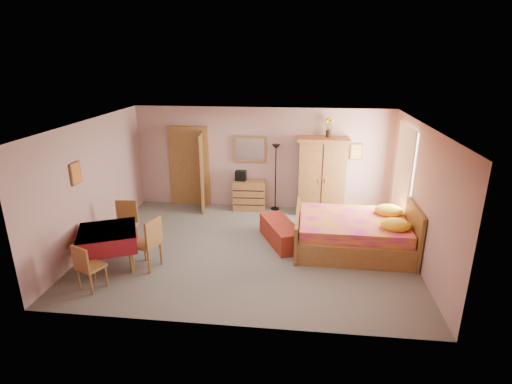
# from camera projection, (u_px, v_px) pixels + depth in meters

# --- Properties ---
(floor) EXTENTS (6.50, 6.50, 0.00)m
(floor) POSITION_uv_depth(u_px,v_px,m) (250.00, 249.00, 8.28)
(floor) COLOR slate
(floor) RESTS_ON ground
(ceiling) EXTENTS (6.50, 6.50, 0.00)m
(ceiling) POSITION_uv_depth(u_px,v_px,m) (249.00, 123.00, 7.43)
(ceiling) COLOR brown
(ceiling) RESTS_ON wall_back
(wall_back) EXTENTS (6.50, 0.10, 2.60)m
(wall_back) POSITION_uv_depth(u_px,v_px,m) (262.00, 159.00, 10.21)
(wall_back) COLOR tan
(wall_back) RESTS_ON floor
(wall_front) EXTENTS (6.50, 0.10, 2.60)m
(wall_front) POSITION_uv_depth(u_px,v_px,m) (226.00, 247.00, 5.51)
(wall_front) COLOR tan
(wall_front) RESTS_ON floor
(wall_left) EXTENTS (0.10, 5.00, 2.60)m
(wall_left) POSITION_uv_depth(u_px,v_px,m) (93.00, 184.00, 8.20)
(wall_left) COLOR tan
(wall_left) RESTS_ON floor
(wall_right) EXTENTS (0.10, 5.00, 2.60)m
(wall_right) POSITION_uv_depth(u_px,v_px,m) (420.00, 196.00, 7.51)
(wall_right) COLOR tan
(wall_right) RESTS_ON floor
(doorway) EXTENTS (1.06, 0.12, 2.15)m
(doorway) POSITION_uv_depth(u_px,v_px,m) (190.00, 167.00, 10.47)
(doorway) COLOR #9E6B35
(doorway) RESTS_ON floor
(window) EXTENTS (0.08, 1.40, 1.95)m
(window) POSITION_uv_depth(u_px,v_px,m) (404.00, 171.00, 8.59)
(window) COLOR white
(window) RESTS_ON wall_right
(picture_left) EXTENTS (0.04, 0.32, 0.42)m
(picture_left) POSITION_uv_depth(u_px,v_px,m) (76.00, 173.00, 7.51)
(picture_left) COLOR orange
(picture_left) RESTS_ON wall_left
(picture_back) EXTENTS (0.30, 0.04, 0.40)m
(picture_back) POSITION_uv_depth(u_px,v_px,m) (356.00, 152.00, 9.84)
(picture_back) COLOR #D8BF59
(picture_back) RESTS_ON wall_back
(chest_of_drawers) EXTENTS (0.84, 0.46, 0.77)m
(chest_of_drawers) POSITION_uv_depth(u_px,v_px,m) (249.00, 195.00, 10.30)
(chest_of_drawers) COLOR #9A6134
(chest_of_drawers) RESTS_ON floor
(wall_mirror) EXTENTS (0.84, 0.08, 0.66)m
(wall_mirror) POSITION_uv_depth(u_px,v_px,m) (250.00, 149.00, 10.12)
(wall_mirror) COLOR silver
(wall_mirror) RESTS_ON wall_back
(stereo) EXTENTS (0.28, 0.21, 0.25)m
(stereo) POSITION_uv_depth(u_px,v_px,m) (241.00, 176.00, 10.17)
(stereo) COLOR black
(stereo) RESTS_ON chest_of_drawers
(floor_lamp) EXTENTS (0.27, 0.27, 1.72)m
(floor_lamp) POSITION_uv_depth(u_px,v_px,m) (276.00, 178.00, 10.14)
(floor_lamp) COLOR black
(floor_lamp) RESTS_ON floor
(wardrobe) EXTENTS (1.24, 0.64, 1.94)m
(wardrobe) POSITION_uv_depth(u_px,v_px,m) (322.00, 176.00, 9.86)
(wardrobe) COLOR #9A6834
(wardrobe) RESTS_ON floor
(sunflower_vase) EXTENTS (0.19, 0.19, 0.47)m
(sunflower_vase) POSITION_uv_depth(u_px,v_px,m) (329.00, 127.00, 9.56)
(sunflower_vase) COLOR yellow
(sunflower_vase) RESTS_ON wardrobe
(bed) EXTENTS (2.38, 1.89, 1.09)m
(bed) POSITION_uv_depth(u_px,v_px,m) (352.00, 224.00, 8.14)
(bed) COLOR #C81383
(bed) RESTS_ON floor
(bench) EXTENTS (1.02, 1.45, 0.45)m
(bench) POSITION_uv_depth(u_px,v_px,m) (281.00, 233.00, 8.49)
(bench) COLOR maroon
(bench) RESTS_ON floor
(dining_table) EXTENTS (1.34, 1.34, 0.75)m
(dining_table) POSITION_uv_depth(u_px,v_px,m) (109.00, 248.00, 7.49)
(dining_table) COLOR maroon
(dining_table) RESTS_ON floor
(chair_south) EXTENTS (0.50, 0.50, 0.84)m
(chair_south) POSITION_uv_depth(u_px,v_px,m) (91.00, 266.00, 6.75)
(chair_south) COLOR olive
(chair_south) RESTS_ON floor
(chair_north) EXTENTS (0.47, 0.47, 0.97)m
(chair_north) POSITION_uv_depth(u_px,v_px,m) (125.00, 226.00, 8.18)
(chair_north) COLOR olive
(chair_north) RESTS_ON floor
(chair_west) EXTENTS (0.42, 0.42, 0.90)m
(chair_west) POSITION_uv_depth(u_px,v_px,m) (77.00, 243.00, 7.53)
(chair_west) COLOR #986033
(chair_west) RESTS_ON floor
(chair_east) EXTENTS (0.57, 0.57, 1.00)m
(chair_east) POSITION_uv_depth(u_px,v_px,m) (146.00, 243.00, 7.41)
(chair_east) COLOR #986633
(chair_east) RESTS_ON floor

